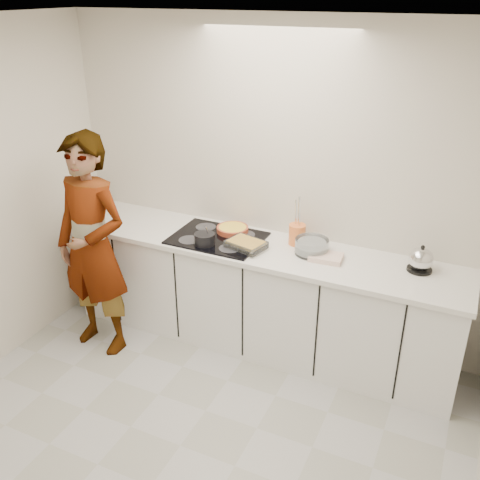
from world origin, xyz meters
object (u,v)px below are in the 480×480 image
at_px(tart_dish, 233,229).
at_px(utensil_crock, 297,234).
at_px(mixing_bowl, 312,247).
at_px(kettle, 421,260).
at_px(hob, 217,238).
at_px(cook, 93,247).
at_px(baking_dish, 246,244).
at_px(saucepan, 205,239).

bearing_deg(tart_dish, utensil_crock, 3.18).
relative_size(tart_dish, utensil_crock, 2.07).
relative_size(mixing_bowl, kettle, 1.43).
relative_size(hob, tart_dish, 2.11).
distance_m(hob, tart_dish, 0.17).
bearing_deg(cook, mixing_bowl, 24.84).
distance_m(tart_dish, cook, 1.13).
relative_size(tart_dish, cook, 0.19).
bearing_deg(mixing_bowl, cook, -158.95).
xyz_separation_m(tart_dish, utensil_crock, (0.55, 0.03, 0.04)).
distance_m(mixing_bowl, utensil_crock, 0.20).
bearing_deg(cook, hob, 37.35).
xyz_separation_m(hob, tart_dish, (0.06, 0.15, 0.03)).
bearing_deg(baking_dish, cook, -157.01).
xyz_separation_m(tart_dish, kettle, (1.50, -0.02, 0.05)).
relative_size(saucepan, baking_dish, 0.65).
relative_size(hob, mixing_bowl, 2.49).
bearing_deg(kettle, baking_dish, -170.69).
bearing_deg(hob, kettle, 4.93).
distance_m(hob, baking_dish, 0.30).
relative_size(hob, utensil_crock, 4.37).
xyz_separation_m(hob, saucepan, (-0.03, -0.16, 0.05)).
bearing_deg(tart_dish, kettle, -0.63).
bearing_deg(saucepan, utensil_crock, 27.64).
xyz_separation_m(baking_dish, utensil_crock, (0.32, 0.26, 0.04)).
relative_size(hob, kettle, 3.56).
height_order(saucepan, cook, cook).
bearing_deg(kettle, cook, -164.08).
xyz_separation_m(mixing_bowl, cook, (-1.59, -0.61, -0.06)).
height_order(baking_dish, utensil_crock, utensil_crock).
xyz_separation_m(baking_dish, cook, (-1.11, -0.47, -0.05)).
xyz_separation_m(hob, utensil_crock, (0.61, 0.18, 0.08)).
relative_size(saucepan, mixing_bowl, 0.73).
bearing_deg(baking_dish, mixing_bowl, 16.40).
xyz_separation_m(hob, kettle, (1.56, 0.13, 0.08)).
bearing_deg(kettle, mixing_bowl, -175.20).
bearing_deg(cook, saucepan, 29.99).
bearing_deg(tart_dish, baking_dish, -45.11).
distance_m(tart_dish, baking_dish, 0.32).
bearing_deg(tart_dish, hob, -113.15).
xyz_separation_m(hob, mixing_bowl, (0.77, 0.07, 0.05)).
height_order(mixing_bowl, utensil_crock, utensil_crock).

